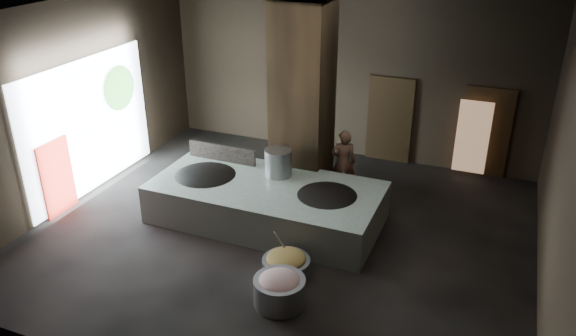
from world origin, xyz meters
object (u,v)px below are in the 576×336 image
at_px(hearth_platform, 266,202).
at_px(meat_basin, 280,291).
at_px(wok_left, 206,179).
at_px(veg_basin, 286,267).
at_px(stock_pot, 278,163).
at_px(cook, 343,162).
at_px(wok_right, 327,199).

bearing_deg(hearth_platform, meat_basin, -61.14).
height_order(wok_left, veg_basin, wok_left).
relative_size(wok_left, meat_basin, 1.71).
xyz_separation_m(wok_left, meat_basin, (2.82, -2.47, -0.50)).
bearing_deg(veg_basin, stock_pot, 116.14).
relative_size(stock_pot, cook, 0.40).
relative_size(cook, meat_basin, 1.77).
height_order(hearth_platform, wok_left, wok_left).
bearing_deg(stock_pot, hearth_platform, -95.19).
relative_size(hearth_platform, meat_basin, 5.43).
height_order(stock_pot, veg_basin, stock_pot).
height_order(hearth_platform, cook, cook).
bearing_deg(wok_right, cook, 96.17).
distance_m(hearth_platform, wok_right, 1.39).
height_order(wok_left, meat_basin, wok_left).
bearing_deg(veg_basin, wok_right, 83.69).
xyz_separation_m(stock_pot, cook, (1.11, 1.29, -0.33)).
relative_size(wok_right, veg_basin, 1.60).
bearing_deg(wok_right, veg_basin, -96.31).
height_order(wok_right, veg_basin, wok_right).
relative_size(hearth_platform, stock_pot, 7.67).
bearing_deg(hearth_platform, wok_right, 2.54).
xyz_separation_m(hearth_platform, meat_basin, (1.37, -2.52, -0.18)).
height_order(wok_left, stock_pot, stock_pot).
bearing_deg(wok_right, stock_pot, 158.96).
xyz_separation_m(hearth_platform, cook, (1.16, 1.84, 0.37)).
distance_m(wok_right, stock_pot, 1.44).
height_order(wok_right, meat_basin, wok_right).
xyz_separation_m(wok_right, stock_pot, (-1.30, 0.50, 0.38)).
bearing_deg(wok_right, wok_left, -177.95).
height_order(hearth_platform, stock_pot, stock_pot).
distance_m(wok_right, cook, 1.80).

